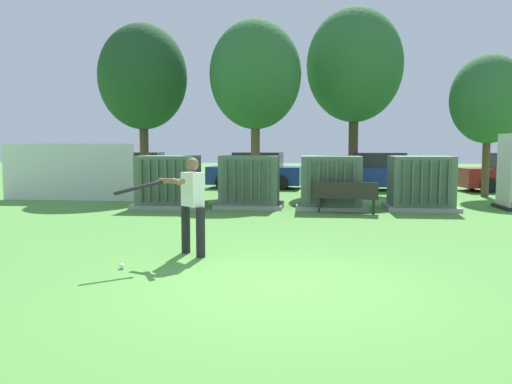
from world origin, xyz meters
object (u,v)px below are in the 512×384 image
transformer_mid_west (250,182)px  transformer_mid_east (331,183)px  batter (190,201)px  parked_car_rightmost (512,173)px  sports_ball (122,266)px  parked_car_right_of_center (376,173)px  transformer_east (420,183)px  transformer_west (169,182)px  parked_car_left_of_center (256,171)px  park_bench (346,195)px  parked_car_leftmost (136,171)px

transformer_mid_west → transformer_mid_east: 2.53m
batter → parked_car_rightmost: (10.62, 13.87, -0.22)m
sports_ball → parked_car_right_of_center: size_ratio=0.02×
transformer_east → parked_car_rightmost: 8.41m
parked_car_right_of_center → transformer_mid_east: bearing=-108.2°
transformer_mid_east → parked_car_right_of_center: same height
transformer_west → batter: batter is taller
transformer_mid_east → parked_car_left_of_center: 7.87m
transformer_mid_west → batter: 7.28m
park_bench → parked_car_left_of_center: (-3.46, 8.38, 0.22)m
parked_car_rightmost → transformer_mid_west: bearing=-147.5°
sports_ball → parked_car_rightmost: parked_car_rightmost is taller
transformer_west → sports_ball: 8.27m
transformer_mid_east → sports_ball: transformer_mid_east is taller
transformer_west → transformer_mid_west: 2.56m
transformer_west → park_bench: 5.57m
park_bench → parked_car_right_of_center: 8.13m
parked_car_left_of_center → transformer_east: bearing=-51.2°
parked_car_leftmost → park_bench: bearing=-41.7°
park_bench → parked_car_leftmost: size_ratio=0.43×
parked_car_rightmost → transformer_mid_east: bearing=-139.4°
transformer_mid_west → parked_car_rightmost: bearing=32.5°
transformer_west → parked_car_leftmost: size_ratio=0.49×
transformer_mid_west → transformer_east: size_ratio=1.00×
parked_car_leftmost → parked_car_right_of_center: same height
transformer_west → parked_car_rightmost: bearing=28.0°
parked_car_right_of_center → parked_car_rightmost: 5.62m
transformer_east → batter: bearing=-127.2°
transformer_west → transformer_mid_west: bearing=6.2°
transformer_mid_west → transformer_east: 5.24m
park_bench → parked_car_left_of_center: bearing=112.4°
transformer_mid_west → sports_ball: transformer_mid_west is taller
sports_ball → parked_car_right_of_center: parked_car_right_of_center is taller
transformer_west → parked_car_rightmost: size_ratio=0.48×
batter → transformer_mid_west: bearing=88.1°
transformer_west → parked_car_rightmost: 14.64m
park_bench → batter: bearing=-117.8°
transformer_mid_east → batter: (-2.77, -7.15, 0.19)m
transformer_west → parked_car_left_of_center: bearing=74.8°
transformer_west → sports_ball: transformer_west is taller
transformer_mid_west → parked_car_left_of_center: bearing=94.3°
transformer_mid_west → batter: (-0.24, -7.28, 0.19)m
park_bench → sports_ball: park_bench is taller
sports_ball → parked_car_left_of_center: 15.53m
transformer_west → batter: size_ratio=1.21×
transformer_west → parked_car_left_of_center: (2.01, 7.40, -0.04)m
transformer_mid_east → park_bench: (0.40, -1.14, -0.25)m
park_bench → parked_car_rightmost: 10.83m
parked_car_right_of_center → transformer_mid_west: bearing=-125.6°
parked_car_left_of_center → parked_car_rightmost: same height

